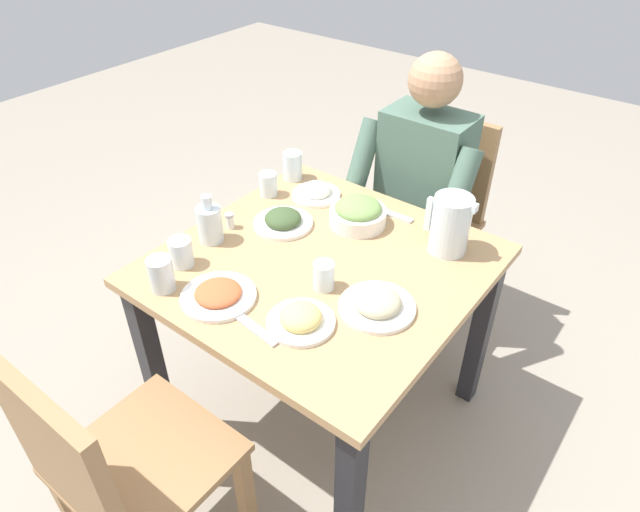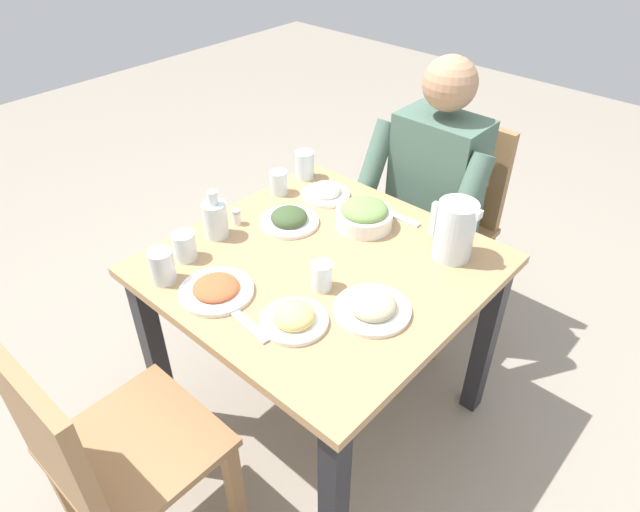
# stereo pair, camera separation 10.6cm
# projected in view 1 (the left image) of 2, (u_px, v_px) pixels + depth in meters

# --- Properties ---
(ground_plane) EXTENTS (8.00, 8.00, 0.00)m
(ground_plane) POSITION_uv_depth(u_px,v_px,m) (321.00, 409.00, 2.16)
(ground_plane) COLOR gray
(dining_table) EXTENTS (0.92, 0.92, 0.72)m
(dining_table) POSITION_uv_depth(u_px,v_px,m) (321.00, 290.00, 1.80)
(dining_table) COLOR tan
(dining_table) RESTS_ON ground_plane
(chair_near) EXTENTS (0.40, 0.40, 0.90)m
(chair_near) POSITION_uv_depth(u_px,v_px,m) (431.00, 211.00, 2.35)
(chair_near) COLOR #997047
(chair_near) RESTS_ON ground_plane
(chair_far) EXTENTS (0.40, 0.40, 0.90)m
(chair_far) POSITION_uv_depth(u_px,v_px,m) (116.00, 471.00, 1.39)
(chair_far) COLOR #997047
(chair_far) RESTS_ON ground_plane
(diner_near) EXTENTS (0.48, 0.53, 1.19)m
(diner_near) POSITION_uv_depth(u_px,v_px,m) (409.00, 201.00, 2.13)
(diner_near) COLOR #4C6B5B
(diner_near) RESTS_ON ground_plane
(water_pitcher) EXTENTS (0.16, 0.12, 0.19)m
(water_pitcher) POSITION_uv_depth(u_px,v_px,m) (450.00, 224.00, 1.73)
(water_pitcher) COLOR silver
(water_pitcher) RESTS_ON dining_table
(salad_bowl) EXTENTS (0.19, 0.19, 0.09)m
(salad_bowl) POSITION_uv_depth(u_px,v_px,m) (358.00, 213.00, 1.88)
(salad_bowl) COLOR white
(salad_bowl) RESTS_ON dining_table
(plate_beans) EXTENTS (0.21, 0.21, 0.06)m
(plate_beans) POSITION_uv_depth(u_px,v_px,m) (377.00, 304.00, 1.55)
(plate_beans) COLOR white
(plate_beans) RESTS_ON dining_table
(plate_dolmas) EXTENTS (0.20, 0.20, 0.06)m
(plate_dolmas) POSITION_uv_depth(u_px,v_px,m) (283.00, 220.00, 1.88)
(plate_dolmas) COLOR white
(plate_dolmas) RESTS_ON dining_table
(plate_rice_curry) EXTENTS (0.22, 0.22, 0.04)m
(plate_rice_curry) POSITION_uv_depth(u_px,v_px,m) (218.00, 295.00, 1.59)
(plate_rice_curry) COLOR white
(plate_rice_curry) RESTS_ON dining_table
(plate_fries) EXTENTS (0.19, 0.19, 0.06)m
(plate_fries) POSITION_uv_depth(u_px,v_px,m) (301.00, 319.00, 1.50)
(plate_fries) COLOR white
(plate_fries) RESTS_ON dining_table
(plate_yoghurt) EXTENTS (0.18, 0.18, 0.05)m
(plate_yoghurt) POSITION_uv_depth(u_px,v_px,m) (316.00, 192.00, 2.03)
(plate_yoghurt) COLOR white
(plate_yoghurt) RESTS_ON dining_table
(water_glass_far_right) EXTENTS (0.07, 0.07, 0.11)m
(water_glass_far_right) POSITION_uv_depth(u_px,v_px,m) (293.00, 166.00, 2.12)
(water_glass_far_right) COLOR silver
(water_glass_far_right) RESTS_ON dining_table
(water_glass_center) EXTENTS (0.06, 0.06, 0.09)m
(water_glass_center) POSITION_uv_depth(u_px,v_px,m) (268.00, 184.00, 2.03)
(water_glass_center) COLOR silver
(water_glass_center) RESTS_ON dining_table
(water_glass_near_left) EXTENTS (0.06, 0.06, 0.09)m
(water_glass_near_left) POSITION_uv_depth(u_px,v_px,m) (324.00, 276.00, 1.61)
(water_glass_near_left) COLOR silver
(water_glass_near_left) RESTS_ON dining_table
(water_glass_near_right) EXTENTS (0.07, 0.07, 0.10)m
(water_glass_near_right) POSITION_uv_depth(u_px,v_px,m) (161.00, 274.00, 1.60)
(water_glass_near_right) COLOR silver
(water_glass_near_right) RESTS_ON dining_table
(water_glass_far_left) EXTENTS (0.07, 0.07, 0.09)m
(water_glass_far_left) POSITION_uv_depth(u_px,v_px,m) (181.00, 252.00, 1.70)
(water_glass_far_left) COLOR silver
(water_glass_far_left) RESTS_ON dining_table
(oil_carafe) EXTENTS (0.08, 0.08, 0.16)m
(oil_carafe) POSITION_uv_depth(u_px,v_px,m) (210.00, 225.00, 1.79)
(oil_carafe) COLOR silver
(oil_carafe) RESTS_ON dining_table
(salt_shaker) EXTENTS (0.03, 0.03, 0.05)m
(salt_shaker) POSITION_uv_depth(u_px,v_px,m) (230.00, 221.00, 1.87)
(salt_shaker) COLOR white
(salt_shaker) RESTS_ON dining_table
(fork_near) EXTENTS (0.17, 0.03, 0.01)m
(fork_near) POSITION_uv_depth(u_px,v_px,m) (390.00, 214.00, 1.94)
(fork_near) COLOR silver
(fork_near) RESTS_ON dining_table
(knife_near) EXTENTS (0.19, 0.04, 0.01)m
(knife_near) POSITION_uv_depth(u_px,v_px,m) (336.00, 198.00, 2.03)
(knife_near) COLOR silver
(knife_near) RESTS_ON dining_table
(fork_far) EXTENTS (0.17, 0.05, 0.01)m
(fork_far) POSITION_uv_depth(u_px,v_px,m) (255.00, 328.00, 1.49)
(fork_far) COLOR silver
(fork_far) RESTS_ON dining_table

